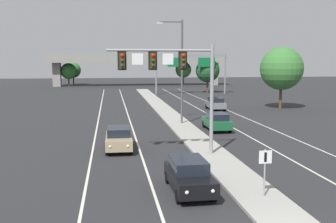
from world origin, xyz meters
The scene contains 19 objects.
median_island centered at (0.00, 18.00, 0.07)m, with size 2.40×110.00×0.15m, color #9E9B93.
lane_stripe_oncoming_center centered at (-4.70, 25.00, 0.00)m, with size 0.14×100.00×0.01m, color silver.
lane_stripe_receding_center centered at (4.70, 25.00, 0.00)m, with size 0.14×100.00×0.01m, color silver.
edge_stripe_left centered at (-8.00, 25.00, 0.00)m, with size 0.14×100.00×0.01m, color silver.
edge_stripe_right centered at (8.00, 25.00, 0.00)m, with size 0.14×100.00×0.01m, color silver.
overhead_signal_mast centered at (-2.51, 13.51, 5.48)m, with size 6.91×0.44×7.20m.
median_sign_post centered at (0.18, 4.90, 1.59)m, with size 0.60×0.10×2.20m.
street_lamp_median centered at (0.03, 26.53, 5.79)m, with size 2.58×0.28×10.00m.
car_oncoming_black centered at (-2.99, 6.55, 0.82)m, with size 1.88×4.49×1.58m.
car_oncoming_tan centered at (-6.15, 16.18, 0.82)m, with size 1.87×4.49×1.58m.
car_receding_green centered at (2.82, 22.92, 0.82)m, with size 1.83×4.47×1.58m.
car_receding_grey centered at (6.59, 37.46, 0.82)m, with size 1.89×4.50×1.58m.
highway_sign_gantry centered at (8.20, 60.91, 6.16)m, with size 13.28×0.42×7.50m.
overpass_bridge centered at (0.00, 86.45, 5.78)m, with size 42.40×6.40×7.65m.
tree_far_right_c centered at (11.84, 63.00, 4.32)m, with size 4.57×4.57×6.61m.
tree_far_left_b centered at (-15.97, 93.29, 3.68)m, with size 3.90×3.90×5.64m.
tree_far_left_c centered at (-16.55, 87.28, 3.62)m, with size 3.84×3.84×5.55m.
tree_far_right_b centered at (15.17, 37.08, 5.22)m, with size 5.52×5.52×7.99m.
tree_far_right_a centered at (11.81, 88.44, 3.82)m, with size 4.05×4.05×5.86m.
Camera 1 is at (-6.69, -11.90, 6.36)m, focal length 42.77 mm.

